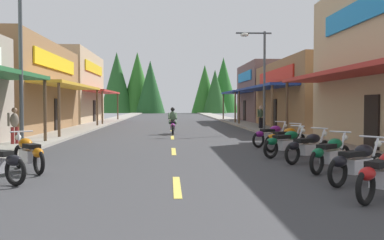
# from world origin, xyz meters

# --- Properties ---
(ground) EXTENTS (10.21, 96.28, 0.10)m
(ground) POSITION_xyz_m (0.00, 33.14, -0.05)
(ground) COLOR #38383A
(sidewalk_left) EXTENTS (2.16, 96.28, 0.12)m
(sidewalk_left) POSITION_xyz_m (-6.18, 33.14, 0.06)
(sidewalk_left) COLOR gray
(sidewalk_left) RESTS_ON ground
(sidewalk_right) EXTENTS (2.16, 96.28, 0.12)m
(sidewalk_right) POSITION_xyz_m (6.18, 33.14, 0.06)
(sidewalk_right) COLOR gray
(sidewalk_right) RESTS_ON ground
(centerline_dashes) EXTENTS (0.16, 71.02, 0.01)m
(centerline_dashes) POSITION_xyz_m (0.00, 36.51, 0.01)
(centerline_dashes) COLOR #E0C64C
(centerline_dashes) RESTS_ON ground
(storefront_left_middle) EXTENTS (8.60, 13.22, 5.57)m
(storefront_left_middle) POSITION_xyz_m (-10.62, 26.44, 2.79)
(storefront_left_middle) COLOR olive
(storefront_left_middle) RESTS_ON ground
(storefront_left_far) EXTENTS (9.67, 12.36, 6.52)m
(storefront_left_far) POSITION_xyz_m (-11.16, 40.09, 3.26)
(storefront_left_far) COLOR tan
(storefront_left_far) RESTS_ON ground
(storefront_right_middle) EXTENTS (9.90, 13.41, 4.74)m
(storefront_right_middle) POSITION_xyz_m (11.27, 28.85, 2.38)
(storefront_right_middle) COLOR olive
(storefront_right_middle) RESTS_ON ground
(storefront_right_far) EXTENTS (10.08, 9.90, 5.67)m
(storefront_right_far) POSITION_xyz_m (11.36, 41.06, 2.84)
(storefront_right_far) COLOR brown
(storefront_right_far) RESTS_ON ground
(streetlamp_left) EXTENTS (2.12, 0.30, 6.21)m
(streetlamp_left) POSITION_xyz_m (-5.18, 14.73, 4.05)
(streetlamp_left) COLOR #474C51
(streetlamp_left) RESTS_ON ground
(streetlamp_right) EXTENTS (2.12, 0.30, 6.06)m
(streetlamp_right) POSITION_xyz_m (5.18, 24.37, 3.96)
(streetlamp_right) COLOR #474C51
(streetlamp_right) RESTS_ON ground
(motorcycle_parked_right_0) EXTENTS (1.71, 1.44, 1.04)m
(motorcycle_parked_right_0) POSITION_xyz_m (3.79, 6.48, 0.49)
(motorcycle_parked_right_0) COLOR black
(motorcycle_parked_right_0) RESTS_ON ground
(motorcycle_parked_right_1) EXTENTS (1.84, 1.26, 1.04)m
(motorcycle_parked_right_1) POSITION_xyz_m (3.98, 8.01, 0.49)
(motorcycle_parked_right_1) COLOR black
(motorcycle_parked_right_1) RESTS_ON ground
(motorcycle_parked_right_2) EXTENTS (1.64, 1.52, 1.04)m
(motorcycle_parked_right_2) POSITION_xyz_m (4.02, 9.72, 0.49)
(motorcycle_parked_right_2) COLOR black
(motorcycle_parked_right_2) RESTS_ON ground
(motorcycle_parked_right_3) EXTENTS (1.82, 1.29, 1.04)m
(motorcycle_parked_right_3) POSITION_xyz_m (3.99, 11.48, 0.49)
(motorcycle_parked_right_3) COLOR black
(motorcycle_parked_right_3) RESTS_ON ground
(motorcycle_parked_right_4) EXTENTS (1.87, 1.21, 1.04)m
(motorcycle_parked_right_4) POSITION_xyz_m (3.72, 12.90, 0.49)
(motorcycle_parked_right_4) COLOR black
(motorcycle_parked_right_4) RESTS_ON ground
(motorcycle_parked_right_5) EXTENTS (1.89, 1.18, 1.04)m
(motorcycle_parked_right_5) POSITION_xyz_m (4.15, 14.62, 0.49)
(motorcycle_parked_right_5) COLOR black
(motorcycle_parked_right_5) RESTS_ON ground
(motorcycle_parked_right_6) EXTENTS (1.88, 1.21, 1.04)m
(motorcycle_parked_right_6) POSITION_xyz_m (4.04, 16.36, 0.49)
(motorcycle_parked_right_6) COLOR black
(motorcycle_parked_right_6) RESTS_ON ground
(motorcycle_parked_left_3) EXTENTS (1.36, 1.78, 1.04)m
(motorcycle_parked_left_3) POSITION_xyz_m (-3.82, 10.19, 0.49)
(motorcycle_parked_left_3) COLOR black
(motorcycle_parked_left_3) RESTS_ON ground
(rider_cruising_lead) EXTENTS (0.60, 2.14, 1.57)m
(rider_cruising_lead) POSITION_xyz_m (0.04, 23.97, 0.66)
(rider_cruising_lead) COLOR black
(rider_cruising_lead) RESTS_ON ground
(pedestrian_by_shop) EXTENTS (0.46, 0.43, 1.62)m
(pedestrian_by_shop) POSITION_xyz_m (-6.53, 16.93, 0.93)
(pedestrian_by_shop) COLOR maroon
(pedestrian_by_shop) RESTS_ON ground
(pedestrian_browsing) EXTENTS (0.51, 0.40, 1.64)m
(pedestrian_browsing) POSITION_xyz_m (6.02, 27.76, 0.95)
(pedestrian_browsing) COLOR black
(pedestrian_browsing) RESTS_ON ground
(treeline_backdrop) EXTENTS (27.56, 11.37, 12.06)m
(treeline_backdrop) POSITION_xyz_m (-1.11, 84.12, 5.47)
(treeline_backdrop) COLOR #1E5023
(treeline_backdrop) RESTS_ON ground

